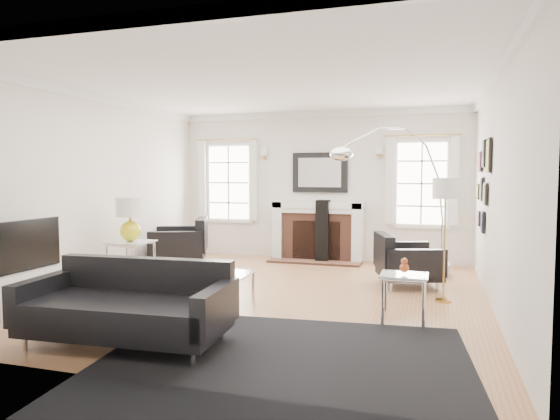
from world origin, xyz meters
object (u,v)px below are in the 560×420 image
(armchair_left, at_px, (183,244))
(gourd_lamp, at_px, (130,216))
(coffee_table, at_px, (211,277))
(sofa, at_px, (130,307))
(arc_floor_lamp, at_px, (395,195))
(fireplace, at_px, (318,232))
(armchair_right, at_px, (404,262))

(armchair_left, relative_size, gourd_lamp, 1.99)
(coffee_table, xyz_separation_m, gourd_lamp, (-1.68, 0.85, 0.64))
(sofa, height_order, armchair_left, armchair_left)
(coffee_table, bearing_deg, arc_floor_lamp, 46.91)
(coffee_table, xyz_separation_m, arc_floor_lamp, (2.01, 2.15, 0.94))
(fireplace, distance_m, armchair_right, 2.41)
(fireplace, bearing_deg, armchair_left, -149.34)
(armchair_left, bearing_deg, gourd_lamp, -92.57)
(armchair_right, height_order, coffee_table, armchair_right)
(armchair_left, height_order, gourd_lamp, gourd_lamp)
(fireplace, height_order, armchair_left, fireplace)
(fireplace, xyz_separation_m, coffee_table, (-0.52, -3.58, -0.18))
(sofa, distance_m, armchair_left, 4.02)
(gourd_lamp, bearing_deg, fireplace, 51.15)
(armchair_right, bearing_deg, arc_floor_lamp, 120.67)
(sofa, bearing_deg, coffee_table, 83.16)
(sofa, relative_size, coffee_table, 2.26)
(armchair_right, distance_m, gourd_lamp, 4.06)
(armchair_right, bearing_deg, coffee_table, -139.68)
(fireplace, distance_m, arc_floor_lamp, 2.20)
(armchair_left, bearing_deg, coffee_table, -55.07)
(fireplace, relative_size, armchair_left, 1.31)
(armchair_left, distance_m, armchair_right, 3.84)
(sofa, relative_size, gourd_lamp, 3.07)
(armchair_right, height_order, arc_floor_lamp, arc_floor_lamp)
(sofa, distance_m, coffee_table, 1.44)
(sofa, distance_m, arc_floor_lamp, 4.30)
(fireplace, distance_m, sofa, 5.06)
(armchair_left, height_order, arc_floor_lamp, arc_floor_lamp)
(armchair_left, distance_m, coffee_table, 2.83)
(fireplace, height_order, sofa, fireplace)
(armchair_right, relative_size, coffee_table, 1.27)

